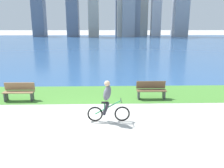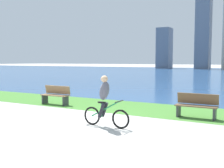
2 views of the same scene
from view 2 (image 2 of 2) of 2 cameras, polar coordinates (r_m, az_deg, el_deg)
name	(u,v)px [view 2 (image 2 of 2)]	position (r m, az deg, el deg)	size (l,w,h in m)	color
ground_plane	(79,122)	(9.61, -6.79, -7.86)	(300.00, 300.00, 0.00)	#B2AFA8
grass_strip_bayside	(126,107)	(12.62, 2.87, -4.76)	(120.00, 3.32, 0.01)	#478433
cyclist_lead	(105,101)	(8.76, -1.50, -3.57)	(1.67, 0.52, 1.65)	black
bench_near_path	(56,95)	(13.57, -11.60, -2.28)	(1.50, 0.47, 0.90)	olive
bench_far_along_path	(197,106)	(10.63, 17.15, -4.35)	(1.50, 0.47, 0.90)	brown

